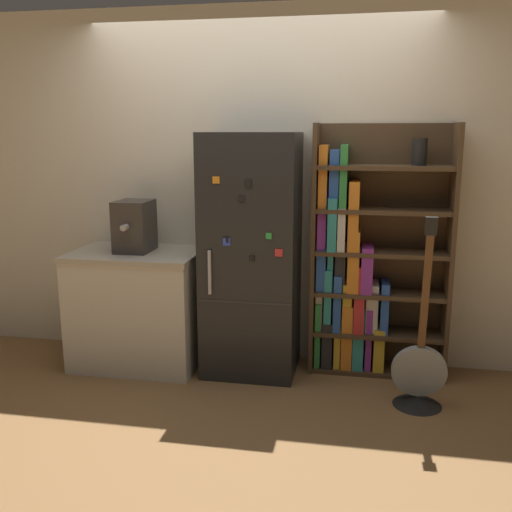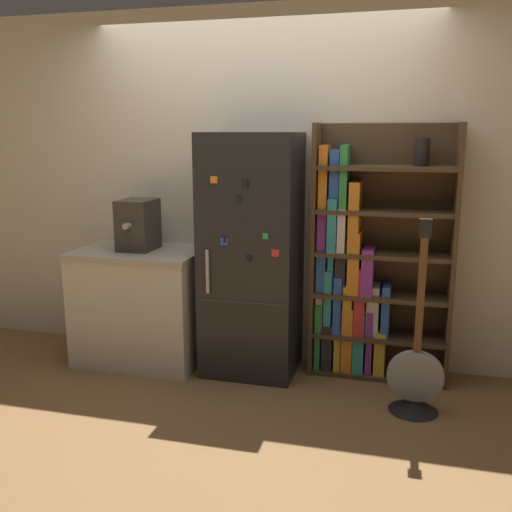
% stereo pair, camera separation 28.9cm
% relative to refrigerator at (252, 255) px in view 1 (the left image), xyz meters
% --- Properties ---
extents(ground_plane, '(16.00, 16.00, 0.00)m').
position_rel_refrigerator_xyz_m(ground_plane, '(0.00, -0.17, -0.86)').
color(ground_plane, olive).
extents(wall_back, '(8.00, 0.05, 2.60)m').
position_rel_refrigerator_xyz_m(wall_back, '(0.00, 0.31, 0.44)').
color(wall_back, beige).
rests_on(wall_back, ground_plane).
extents(refrigerator, '(0.65, 0.59, 1.71)m').
position_rel_refrigerator_xyz_m(refrigerator, '(0.00, 0.00, 0.00)').
color(refrigerator, black).
rests_on(refrigerator, ground_plane).
extents(bookshelf, '(0.96, 0.32, 1.77)m').
position_rel_refrigerator_xyz_m(bookshelf, '(0.78, 0.15, -0.10)').
color(bookshelf, '#4C3823').
rests_on(bookshelf, ground_plane).
extents(kitchen_counter, '(0.94, 0.66, 0.86)m').
position_rel_refrigerator_xyz_m(kitchen_counter, '(-0.85, -0.04, -0.42)').
color(kitchen_counter, beige).
rests_on(kitchen_counter, ground_plane).
extents(espresso_machine, '(0.24, 0.35, 0.37)m').
position_rel_refrigerator_xyz_m(espresso_machine, '(-0.86, -0.04, 0.19)').
color(espresso_machine, '#38332D').
rests_on(espresso_machine, kitchen_counter).
extents(guitar, '(0.35, 0.31, 1.24)m').
position_rel_refrigerator_xyz_m(guitar, '(1.15, -0.39, -0.68)').
color(guitar, black).
rests_on(guitar, ground_plane).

